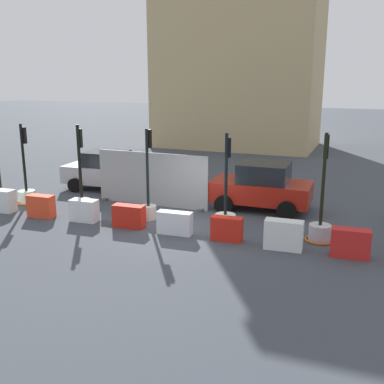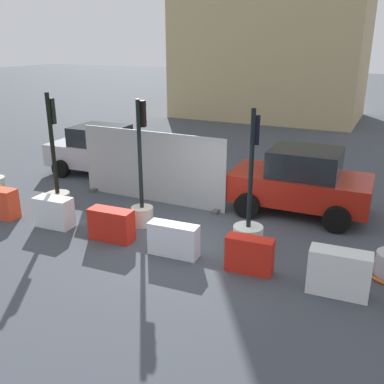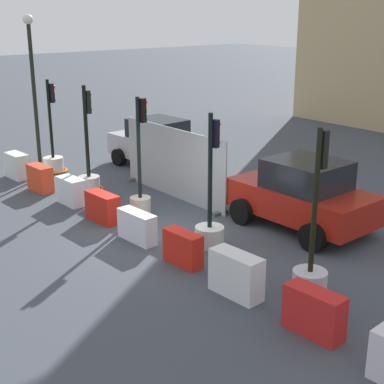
{
  "view_description": "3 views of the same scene",
  "coord_description": "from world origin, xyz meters",
  "px_view_note": "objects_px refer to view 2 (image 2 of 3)",
  "views": [
    {
      "loc": [
        5.84,
        -14.26,
        5.18
      ],
      "look_at": [
        -0.14,
        0.9,
        0.99
      ],
      "focal_mm": 43.49,
      "sensor_mm": 36.0,
      "label": 1
    },
    {
      "loc": [
        4.18,
        -8.75,
        4.67
      ],
      "look_at": [
        -0.37,
        0.73,
        0.95
      ],
      "focal_mm": 40.58,
      "sensor_mm": 36.0,
      "label": 2
    },
    {
      "loc": [
        10.94,
        -8.13,
        5.51
      ],
      "look_at": [
        0.31,
        0.56,
        1.07
      ],
      "focal_mm": 52.98,
      "sensor_mm": 36.0,
      "label": 3
    }
  ],
  "objects_px": {
    "traffic_light_1": "(57,190)",
    "construction_barrier_5": "(249,255)",
    "construction_barrier_4": "(174,240)",
    "car_red_compact": "(301,181)",
    "traffic_light_2": "(142,198)",
    "construction_barrier_6": "(339,273)",
    "traffic_light_3": "(249,223)",
    "car_silver_hatchback": "(105,151)",
    "construction_barrier_2": "(54,212)",
    "construction_barrier_1": "(0,203)",
    "construction_barrier_3": "(111,225)"
  },
  "relations": [
    {
      "from": "traffic_light_1",
      "to": "construction_barrier_5",
      "type": "bearing_deg",
      "value": -10.16
    },
    {
      "from": "traffic_light_1",
      "to": "construction_barrier_4",
      "type": "distance_m",
      "value": 4.55
    },
    {
      "from": "construction_barrier_5",
      "to": "car_red_compact",
      "type": "distance_m",
      "value": 3.88
    },
    {
      "from": "traffic_light_2",
      "to": "car_red_compact",
      "type": "relative_size",
      "value": 0.86
    },
    {
      "from": "traffic_light_1",
      "to": "construction_barrier_6",
      "type": "height_order",
      "value": "traffic_light_1"
    },
    {
      "from": "traffic_light_1",
      "to": "traffic_light_3",
      "type": "xyz_separation_m",
      "value": [
        5.78,
        0.05,
        0.05
      ]
    },
    {
      "from": "traffic_light_2",
      "to": "car_silver_hatchback",
      "type": "bearing_deg",
      "value": 137.19
    },
    {
      "from": "traffic_light_3",
      "to": "construction_barrier_2",
      "type": "height_order",
      "value": "traffic_light_3"
    },
    {
      "from": "construction_barrier_5",
      "to": "construction_barrier_6",
      "type": "bearing_deg",
      "value": -2.46
    },
    {
      "from": "construction_barrier_2",
      "to": "construction_barrier_4",
      "type": "distance_m",
      "value": 3.58
    },
    {
      "from": "construction_barrier_1",
      "to": "traffic_light_1",
      "type": "bearing_deg",
      "value": 52.15
    },
    {
      "from": "traffic_light_2",
      "to": "construction_barrier_6",
      "type": "bearing_deg",
      "value": -13.26
    },
    {
      "from": "construction_barrier_2",
      "to": "construction_barrier_6",
      "type": "bearing_deg",
      "value": -0.94
    },
    {
      "from": "traffic_light_3",
      "to": "construction_barrier_6",
      "type": "bearing_deg",
      "value": -29.09
    },
    {
      "from": "construction_barrier_1",
      "to": "construction_barrier_2",
      "type": "xyz_separation_m",
      "value": [
        1.78,
        0.15,
        -0.01
      ]
    },
    {
      "from": "construction_barrier_5",
      "to": "construction_barrier_1",
      "type": "bearing_deg",
      "value": -179.12
    },
    {
      "from": "construction_barrier_2",
      "to": "construction_barrier_3",
      "type": "xyz_separation_m",
      "value": [
        1.83,
        -0.02,
        -0.0
      ]
    },
    {
      "from": "construction_barrier_6",
      "to": "car_red_compact",
      "type": "height_order",
      "value": "car_red_compact"
    },
    {
      "from": "car_silver_hatchback",
      "to": "car_red_compact",
      "type": "xyz_separation_m",
      "value": [
        7.18,
        -0.68,
        0.07
      ]
    },
    {
      "from": "construction_barrier_2",
      "to": "construction_barrier_6",
      "type": "distance_m",
      "value": 7.18
    },
    {
      "from": "construction_barrier_5",
      "to": "traffic_light_2",
      "type": "bearing_deg",
      "value": 161.2
    },
    {
      "from": "construction_barrier_3",
      "to": "construction_barrier_5",
      "type": "xyz_separation_m",
      "value": [
        3.53,
        -0.02,
        -0.01
      ]
    },
    {
      "from": "traffic_light_1",
      "to": "construction_barrier_1",
      "type": "bearing_deg",
      "value": -127.85
    },
    {
      "from": "construction_barrier_4",
      "to": "car_silver_hatchback",
      "type": "xyz_separation_m",
      "value": [
        -5.2,
        4.56,
        0.46
      ]
    },
    {
      "from": "traffic_light_2",
      "to": "car_red_compact",
      "type": "bearing_deg",
      "value": 37.5
    },
    {
      "from": "traffic_light_2",
      "to": "construction_barrier_2",
      "type": "xyz_separation_m",
      "value": [
        -2.03,
        -1.1,
        -0.35
      ]
    },
    {
      "from": "traffic_light_1",
      "to": "construction_barrier_3",
      "type": "xyz_separation_m",
      "value": [
        2.66,
        -1.09,
        -0.14
      ]
    },
    {
      "from": "construction_barrier_6",
      "to": "car_silver_hatchback",
      "type": "relative_size",
      "value": 0.27
    },
    {
      "from": "construction_barrier_6",
      "to": "car_silver_hatchback",
      "type": "height_order",
      "value": "car_silver_hatchback"
    },
    {
      "from": "construction_barrier_2",
      "to": "construction_barrier_5",
      "type": "height_order",
      "value": "construction_barrier_2"
    },
    {
      "from": "traffic_light_1",
      "to": "traffic_light_2",
      "type": "distance_m",
      "value": 2.86
    },
    {
      "from": "construction_barrier_1",
      "to": "construction_barrier_5",
      "type": "xyz_separation_m",
      "value": [
        7.14,
        0.11,
        -0.02
      ]
    },
    {
      "from": "traffic_light_1",
      "to": "car_red_compact",
      "type": "distance_m",
      "value": 6.96
    },
    {
      "from": "traffic_light_2",
      "to": "construction_barrier_5",
      "type": "bearing_deg",
      "value": -18.8
    },
    {
      "from": "car_silver_hatchback",
      "to": "construction_barrier_5",
      "type": "bearing_deg",
      "value": -32.89
    },
    {
      "from": "traffic_light_3",
      "to": "construction_barrier_5",
      "type": "distance_m",
      "value": 1.25
    },
    {
      "from": "construction_barrier_5",
      "to": "car_silver_hatchback",
      "type": "xyz_separation_m",
      "value": [
        -6.99,
        4.52,
        0.45
      ]
    },
    {
      "from": "construction_barrier_5",
      "to": "construction_barrier_3",
      "type": "bearing_deg",
      "value": 179.64
    },
    {
      "from": "construction_barrier_5",
      "to": "car_silver_hatchback",
      "type": "relative_size",
      "value": 0.23
    },
    {
      "from": "traffic_light_1",
      "to": "traffic_light_2",
      "type": "height_order",
      "value": "traffic_light_1"
    },
    {
      "from": "traffic_light_3",
      "to": "car_silver_hatchback",
      "type": "distance_m",
      "value": 7.39
    },
    {
      "from": "construction_barrier_3",
      "to": "construction_barrier_6",
      "type": "distance_m",
      "value": 5.35
    },
    {
      "from": "traffic_light_2",
      "to": "construction_barrier_4",
      "type": "bearing_deg",
      "value": -37.06
    },
    {
      "from": "construction_barrier_1",
      "to": "construction_barrier_2",
      "type": "relative_size",
      "value": 1.0
    },
    {
      "from": "construction_barrier_2",
      "to": "traffic_light_1",
      "type": "bearing_deg",
      "value": 127.75
    },
    {
      "from": "traffic_light_3",
      "to": "car_red_compact",
      "type": "relative_size",
      "value": 0.85
    },
    {
      "from": "construction_barrier_1",
      "to": "car_red_compact",
      "type": "relative_size",
      "value": 0.26
    },
    {
      "from": "construction_barrier_4",
      "to": "construction_barrier_6",
      "type": "height_order",
      "value": "construction_barrier_6"
    },
    {
      "from": "construction_barrier_1",
      "to": "construction_barrier_3",
      "type": "height_order",
      "value": "construction_barrier_1"
    },
    {
      "from": "construction_barrier_4",
      "to": "construction_barrier_5",
      "type": "bearing_deg",
      "value": 1.12
    }
  ]
}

